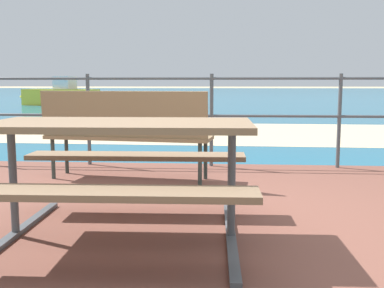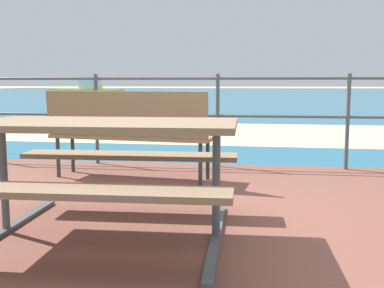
# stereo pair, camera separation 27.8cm
# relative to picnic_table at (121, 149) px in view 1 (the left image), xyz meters

# --- Properties ---
(ground_plane) EXTENTS (240.00, 240.00, 0.00)m
(ground_plane) POSITION_rel_picnic_table_xyz_m (0.48, 0.19, -0.63)
(ground_plane) COLOR tan
(patio_paving) EXTENTS (6.40, 5.20, 0.06)m
(patio_paving) POSITION_rel_picnic_table_xyz_m (0.48, 0.19, -0.60)
(patio_paving) COLOR brown
(patio_paving) RESTS_ON ground
(sea_water) EXTENTS (90.00, 90.00, 0.01)m
(sea_water) POSITION_rel_picnic_table_xyz_m (0.48, 40.19, -0.63)
(sea_water) COLOR #196B8E
(sea_water) RESTS_ON ground
(beach_strip) EXTENTS (54.09, 5.67, 0.01)m
(beach_strip) POSITION_rel_picnic_table_xyz_m (0.48, 6.95, -0.62)
(beach_strip) COLOR beige
(beach_strip) RESTS_ON ground
(picnic_table) EXTENTS (1.67, 1.50, 0.74)m
(picnic_table) POSITION_rel_picnic_table_xyz_m (0.00, 0.00, 0.00)
(picnic_table) COLOR #7A6047
(picnic_table) RESTS_ON patio_paving
(park_bench) EXTENTS (1.74, 0.63, 0.90)m
(park_bench) POSITION_rel_picnic_table_xyz_m (-0.35, 1.74, -0.03)
(park_bench) COLOR #8C704C
(park_bench) RESTS_ON patio_paving
(railing_fence) EXTENTS (5.94, 0.04, 1.09)m
(railing_fence) POSITION_rel_picnic_table_xyz_m (0.48, 2.65, 0.12)
(railing_fence) COLOR #4C5156
(railing_fence) RESTS_ON patio_paving
(boat_near) EXTENTS (4.14, 1.88, 1.30)m
(boat_near) POSITION_rel_picnic_table_xyz_m (-7.02, 18.06, -0.18)
(boat_near) COLOR yellow
(boat_near) RESTS_ON sea_water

